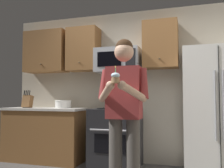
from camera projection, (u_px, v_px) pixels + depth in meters
name	position (u px, v px, depth m)	size (l,w,h in m)	color
wall_back	(131.00, 86.00, 4.37)	(4.40, 0.10, 2.60)	#B7AD99
oven_range	(116.00, 138.00, 3.99)	(0.76, 0.70, 0.93)	black
microwave	(118.00, 60.00, 4.18)	(0.74, 0.41, 0.40)	#9EA0A5
refrigerator	(217.00, 112.00, 3.53)	(0.90, 0.75, 1.80)	white
cabinet_row_upper	(87.00, 49.00, 4.41)	(2.78, 0.36, 0.76)	brown
counter_left	(46.00, 134.00, 4.40)	(1.44, 0.66, 0.92)	brown
knife_block	(27.00, 101.00, 4.48)	(0.16, 0.15, 0.32)	brown
bowl_large_white	(63.00, 104.00, 4.34)	(0.28, 0.28, 0.13)	white
person	(124.00, 107.00, 2.78)	(0.60, 0.48, 1.76)	#4C4742
cupcake	(115.00, 78.00, 2.48)	(0.09, 0.09, 0.17)	#A87F56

